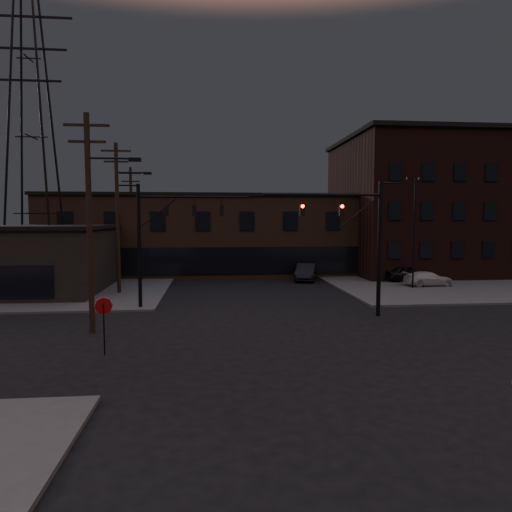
{
  "coord_description": "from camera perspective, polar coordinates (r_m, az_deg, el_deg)",
  "views": [
    {
      "loc": [
        -3.44,
        -21.6,
        5.78
      ],
      "look_at": [
        -0.67,
        6.41,
        3.5
      ],
      "focal_mm": 32.0,
      "sensor_mm": 36.0,
      "label": 1
    }
  ],
  "objects": [
    {
      "name": "ground",
      "position": [
        22.62,
        3.33,
        -10.18
      ],
      "size": [
        140.0,
        140.0,
        0.0
      ],
      "primitive_type": "plane",
      "color": "black",
      "rests_on": "ground"
    },
    {
      "name": "sidewalk_ne",
      "position": [
        50.8,
        24.47,
        -2.24
      ],
      "size": [
        30.0,
        30.0,
        0.15
      ],
      "primitive_type": "cube",
      "color": "#474744",
      "rests_on": "ground"
    },
    {
      "name": "sidewalk_nw",
      "position": [
        47.73,
        -28.52,
        -2.8
      ],
      "size": [
        30.0,
        30.0,
        0.15
      ],
      "primitive_type": "cube",
      "color": "#474744",
      "rests_on": "ground"
    },
    {
      "name": "building_row",
      "position": [
        49.75,
        -1.68,
        2.57
      ],
      "size": [
        40.0,
        12.0,
        8.0
      ],
      "primitive_type": "cube",
      "color": "#4C3628",
      "rests_on": "ground"
    },
    {
      "name": "building_right",
      "position": [
        53.98,
        22.58,
        5.57
      ],
      "size": [
        22.0,
        16.0,
        14.0
      ],
      "primitive_type": "cube",
      "color": "black",
      "rests_on": "ground"
    },
    {
      "name": "building_left",
      "position": [
        41.22,
        -29.32,
        -0.53
      ],
      "size": [
        16.0,
        12.0,
        5.0
      ],
      "primitive_type": "cube",
      "color": "black",
      "rests_on": "ground"
    },
    {
      "name": "traffic_signal_near",
      "position": [
        27.55,
        12.98,
        2.75
      ],
      "size": [
        7.12,
        0.24,
        8.0
      ],
      "color": "black",
      "rests_on": "ground"
    },
    {
      "name": "traffic_signal_far",
      "position": [
        29.79,
        -11.98,
        3.05
      ],
      "size": [
        7.12,
        0.24,
        8.0
      ],
      "color": "black",
      "rests_on": "ground"
    },
    {
      "name": "stop_sign",
      "position": [
        20.52,
        -18.51,
        -6.67
      ],
      "size": [
        0.72,
        0.33,
        2.48
      ],
      "color": "black",
      "rests_on": "ground"
    },
    {
      "name": "utility_pole_near",
      "position": [
        24.35,
        -19.97,
        4.56
      ],
      "size": [
        3.7,
        0.28,
        11.0
      ],
      "color": "black",
      "rests_on": "ground"
    },
    {
      "name": "utility_pole_mid",
      "position": [
        36.28,
        -16.84,
        4.98
      ],
      "size": [
        3.7,
        0.28,
        11.5
      ],
      "color": "black",
      "rests_on": "ground"
    },
    {
      "name": "utility_pole_far",
      "position": [
        48.28,
        -15.31,
        4.47
      ],
      "size": [
        2.2,
        0.28,
        11.0
      ],
      "color": "black",
      "rests_on": "ground"
    },
    {
      "name": "transmission_tower",
      "position": [
        42.72,
        -26.24,
        13.21
      ],
      "size": [
        7.0,
        7.0,
        25.0
      ],
      "primitive_type": null,
      "color": "black",
      "rests_on": "ground"
    },
    {
      "name": "lot_light_a",
      "position": [
        39.21,
        19.18,
        3.98
      ],
      "size": [
        1.5,
        0.28,
        9.14
      ],
      "color": "black",
      "rests_on": "ground"
    },
    {
      "name": "lot_light_b",
      "position": [
        46.39,
        23.34,
        3.92
      ],
      "size": [
        1.5,
        0.28,
        9.14
      ],
      "color": "black",
      "rests_on": "ground"
    },
    {
      "name": "parked_car_lot_a",
      "position": [
        43.94,
        18.16,
        -2.03
      ],
      "size": [
        4.46,
        2.67,
        1.42
      ],
      "primitive_type": "imported",
      "rotation": [
        0.0,
        0.0,
        1.82
      ],
      "color": "black",
      "rests_on": "sidewalk_ne"
    },
    {
      "name": "parked_car_lot_b",
      "position": [
        41.37,
        20.73,
        -2.66
      ],
      "size": [
        4.18,
        1.84,
        1.2
      ],
      "primitive_type": "imported",
      "rotation": [
        0.0,
        0.0,
        1.61
      ],
      "color": "silver",
      "rests_on": "sidewalk_ne"
    },
    {
      "name": "car_crossing",
      "position": [
        43.34,
        6.3,
        -1.99
      ],
      "size": [
        3.09,
        5.21,
        1.62
      ],
      "primitive_type": "imported",
      "rotation": [
        0.0,
        0.0,
        -0.3
      ],
      "color": "black",
      "rests_on": "ground"
    }
  ]
}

